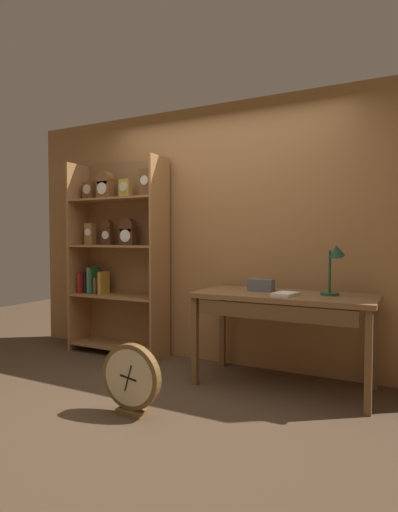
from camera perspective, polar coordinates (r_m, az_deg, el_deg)
ground_plane at (r=3.28m, az=-7.10°, el=-20.21°), size 10.00×10.00×0.00m
back_wood_panel at (r=4.24m, az=3.46°, el=2.96°), size 4.80×0.05×2.60m
bookshelf at (r=4.69m, az=-10.97°, el=0.46°), size 1.12×0.36×2.10m
workbench at (r=3.61m, az=11.33°, el=-6.38°), size 1.49×0.68×0.80m
desk_lamp at (r=3.54m, az=17.88°, el=-0.86°), size 0.21×0.21×0.43m
toolbox_small at (r=3.73m, az=8.42°, el=-3.94°), size 0.22×0.11×0.11m
open_repair_manual at (r=3.49m, az=11.64°, el=-5.07°), size 0.20×0.24×0.02m
round_clock_large at (r=3.15m, az=-9.17°, el=-16.09°), size 0.47×0.11×0.51m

